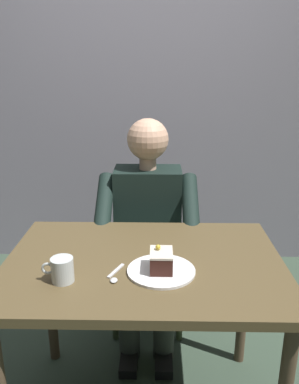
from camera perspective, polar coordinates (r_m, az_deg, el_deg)
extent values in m
cube|color=gray|center=(2.95, 0.21, 18.27)|extent=(6.40, 0.12, 3.00)
cube|color=brown|center=(1.59, -0.82, -10.37)|extent=(1.10, 0.77, 0.04)
cylinder|color=#503C2A|center=(2.10, 13.47, -14.82)|extent=(0.05, 0.05, 0.74)
cylinder|color=#503C2A|center=(2.12, -14.18, -14.47)|extent=(0.05, 0.05, 0.74)
cube|color=#475532|center=(2.32, -0.22, -9.48)|extent=(0.42, 0.42, 0.04)
cube|color=#475532|center=(2.39, -0.11, -2.15)|extent=(0.38, 0.04, 0.45)
cylinder|color=#475532|center=(2.28, 4.40, -16.27)|extent=(0.04, 0.04, 0.42)
cylinder|color=#475532|center=(2.28, -5.03, -16.15)|extent=(0.04, 0.04, 0.42)
cylinder|color=#475532|center=(2.58, 3.98, -11.75)|extent=(0.04, 0.04, 0.42)
cylinder|color=#475532|center=(2.59, -4.18, -11.67)|extent=(0.04, 0.04, 0.42)
cube|color=black|center=(2.18, -0.24, -3.22)|extent=(0.36, 0.22, 0.52)
sphere|color=tan|center=(2.07, -0.25, 7.62)|extent=(0.22, 0.22, 0.22)
cylinder|color=tan|center=(2.10, -0.25, 4.16)|extent=(0.09, 0.09, 0.06)
cylinder|color=black|center=(2.02, 5.91, -1.68)|extent=(0.08, 0.33, 0.26)
sphere|color=tan|center=(1.91, 6.19, -6.23)|extent=(0.09, 0.09, 0.09)
cylinder|color=black|center=(2.03, -6.56, -1.59)|extent=(0.08, 0.33, 0.26)
sphere|color=tan|center=(1.92, -7.07, -6.11)|extent=(0.09, 0.09, 0.09)
cylinder|color=#33372F|center=(2.20, 2.09, -11.19)|extent=(0.13, 0.38, 0.14)
cylinder|color=#33372F|center=(2.20, -2.70, -11.13)|extent=(0.13, 0.38, 0.14)
cylinder|color=#33372F|center=(2.16, 2.09, -18.59)|extent=(0.11, 0.11, 0.40)
cube|color=black|center=(2.23, 2.06, -23.11)|extent=(0.09, 0.22, 0.05)
cylinder|color=#33372F|center=(2.17, -2.93, -18.52)|extent=(0.11, 0.11, 0.40)
cube|color=black|center=(2.23, -2.97, -23.03)|extent=(0.09, 0.22, 0.05)
cylinder|color=white|center=(1.49, 1.69, -11.31)|extent=(0.25, 0.25, 0.01)
cube|color=#3B1C16|center=(1.48, 1.71, -10.03)|extent=(0.08, 0.11, 0.07)
cube|color=beige|center=(1.46, 1.72, -8.76)|extent=(0.08, 0.11, 0.01)
sphere|color=gold|center=(1.47, 1.24, -7.98)|extent=(0.02, 0.02, 0.02)
cylinder|color=silver|center=(1.45, -12.47, -10.93)|extent=(0.08, 0.08, 0.09)
torus|color=silver|center=(1.46, -14.51, -10.66)|extent=(0.05, 0.01, 0.05)
cylinder|color=black|center=(1.43, -12.58, -9.57)|extent=(0.07, 0.07, 0.01)
cube|color=silver|center=(1.50, -4.88, -11.29)|extent=(0.06, 0.11, 0.01)
ellipsoid|color=silver|center=(1.44, -5.18, -12.58)|extent=(0.03, 0.04, 0.01)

